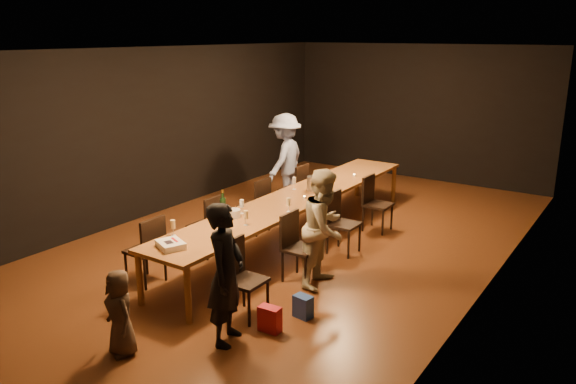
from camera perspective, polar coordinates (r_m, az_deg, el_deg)
The scene contains 30 objects.
ground at distance 9.06m, azimuth 0.87°, elevation -5.02°, with size 10.00×10.00×0.00m, color #492412.
room_shell at distance 8.54m, azimuth 0.93°, elevation 8.11°, with size 6.04×10.04×3.02m.
table at distance 8.83m, azimuth 0.89°, elevation -0.77°, with size 0.90×6.00×0.75m.
chair_right_0 at distance 6.62m, azimuth -4.30°, elevation -8.89°, with size 0.42×0.42×0.93m, color black, non-canonical shape.
chair_right_1 at distance 7.52m, azimuth 1.35°, elevation -5.71°, with size 0.42×0.42×0.93m, color black, non-canonical shape.
chair_right_2 at distance 8.49m, azimuth 5.71°, elevation -3.21°, with size 0.42×0.42×0.93m, color black, non-canonical shape.
chair_right_3 at distance 9.52m, azimuth 9.13°, elevation -1.21°, with size 0.42×0.42×0.93m, color black, non-canonical shape.
chair_left_0 at distance 7.71m, azimuth -14.37°, elevation -5.68°, with size 0.42×0.42×0.93m, color black, non-canonical shape.
chair_left_1 at distance 8.49m, azimuth -8.39°, elevation -3.31°, with size 0.42×0.42×0.93m, color black, non-canonical shape.
chair_left_2 at distance 9.37m, azimuth -3.49°, elevation -1.32°, with size 0.42×0.42×0.93m, color black, non-canonical shape.
chair_left_3 at distance 10.31m, azimuth 0.54°, elevation 0.32°, with size 0.42×0.42×0.93m, color black, non-canonical shape.
woman_birthday at distance 6.01m, azimuth -6.33°, elevation -8.28°, with size 0.57×0.38×1.57m, color black.
woman_tan at distance 7.34m, azimuth 3.74°, elevation -3.64°, with size 0.76×0.59×1.57m, color #C2B792.
man_blue at distance 10.83m, azimuth -0.31°, elevation 3.35°, with size 1.14×0.65×1.76m, color #8193C7.
child at distance 6.14m, azimuth -16.70°, elevation -11.65°, with size 0.45×0.29×0.93m, color #453426.
gift_bag_red at distance 6.43m, azimuth -1.86°, elevation -12.78°, with size 0.25×0.14×0.30m, color red.
gift_bag_blue at distance 6.72m, azimuth 1.53°, elevation -11.55°, with size 0.22×0.14×0.27m, color #294FB4.
birthday_cake at distance 6.89m, azimuth -11.83°, elevation -5.25°, with size 0.42×0.39×0.08m.
plate_stack at distance 7.87m, azimuth -5.56°, elevation -2.17°, with size 0.20×0.20×0.11m, color silver.
champagne_bottle at distance 7.97m, azimuth -6.64°, elevation -1.01°, with size 0.08×0.08×0.36m, color black, non-canonical shape.
ice_bucket at distance 9.14m, azimuth 2.60°, elevation 0.89°, with size 0.22×0.22×0.24m, color #ABAAAF.
wineglass_0 at distance 7.26m, azimuth -11.60°, elevation -3.59°, with size 0.06×0.06×0.21m, color beige, non-canonical shape.
wineglass_1 at distance 7.50m, azimuth -4.30°, elevation -2.65°, with size 0.06×0.06×0.21m, color beige, non-canonical shape.
wineglass_2 at distance 7.99m, azimuth -4.71°, elevation -1.49°, with size 0.06×0.06×0.21m, color silver, non-canonical shape.
wineglass_3 at distance 8.05m, azimuth 0.05°, elevation -1.31°, with size 0.06×0.06×0.21m, color beige, non-canonical shape.
wineglass_4 at distance 9.19m, azimuth 0.64°, elevation 0.88°, with size 0.06×0.06×0.21m, color silver, non-canonical shape.
wineglass_5 at distance 9.37m, azimuth 4.44°, elevation 1.14°, with size 0.06×0.06×0.21m, color silver, non-canonical shape.
tealight_near at distance 7.12m, azimuth -7.45°, elevation -4.55°, with size 0.05×0.05×0.03m, color #B2B7B2.
tealight_mid at distance 8.73m, azimuth 1.67°, elevation -0.54°, with size 0.05×0.05×0.03m, color #B2B7B2.
tealight_far at distance 10.14m, azimuth 6.73°, elevation 1.70°, with size 0.05×0.05×0.03m, color #B2B7B2.
Camera 1 is at (4.59, -7.11, 3.24)m, focal length 35.00 mm.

